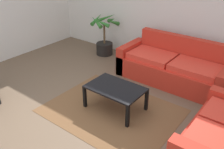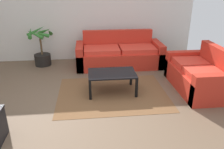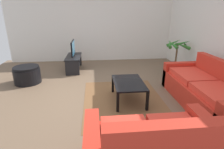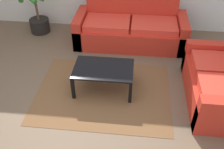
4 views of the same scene
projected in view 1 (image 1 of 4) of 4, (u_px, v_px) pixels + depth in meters
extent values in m
plane|color=brown|center=(66.00, 120.00, 4.08)|extent=(6.60, 6.60, 0.00)
cube|color=silver|center=(160.00, 6.00, 5.56)|extent=(6.00, 0.06, 2.70)
cube|color=red|center=(172.00, 73.00, 5.13)|extent=(2.25, 0.90, 0.42)
cube|color=red|center=(182.00, 47.00, 5.18)|extent=(1.89, 0.16, 0.48)
cube|color=red|center=(131.00, 56.00, 5.64)|extent=(0.18, 0.90, 0.62)
cube|color=red|center=(152.00, 56.00, 5.22)|extent=(0.91, 0.66, 0.12)
cube|color=red|center=(196.00, 68.00, 4.71)|extent=(0.91, 0.66, 0.12)
cube|color=red|center=(222.00, 146.00, 3.26)|extent=(0.90, 1.58, 0.42)
cube|color=red|center=(215.00, 141.00, 2.95)|extent=(0.66, 0.57, 0.12)
cube|color=black|center=(115.00, 88.00, 4.18)|extent=(0.95, 0.62, 0.03)
cube|color=black|center=(85.00, 97.00, 4.33)|extent=(0.05, 0.05, 0.40)
cube|color=black|center=(128.00, 116.00, 3.84)|extent=(0.05, 0.05, 0.40)
cube|color=black|center=(105.00, 84.00, 4.73)|extent=(0.05, 0.05, 0.40)
cube|color=black|center=(146.00, 100.00, 4.24)|extent=(0.05, 0.05, 0.40)
cube|color=brown|center=(112.00, 110.00, 4.30)|extent=(2.20, 1.70, 0.01)
cylinder|color=black|center=(104.00, 49.00, 6.48)|extent=(0.43, 0.43, 0.30)
cylinder|color=brown|center=(104.00, 33.00, 6.28)|extent=(0.05, 0.05, 0.54)
cone|color=#2F752A|center=(113.00, 22.00, 6.00)|extent=(0.13, 0.53, 0.28)
cone|color=#2F752A|center=(112.00, 20.00, 6.20)|extent=(0.40, 0.30, 0.24)
cone|color=#2F752A|center=(105.00, 18.00, 6.35)|extent=(0.49, 0.35, 0.28)
cone|color=#2F752A|center=(97.00, 19.00, 6.23)|extent=(0.15, 0.47, 0.26)
cone|color=#2F752A|center=(96.00, 22.00, 6.02)|extent=(0.45, 0.24, 0.25)
cone|color=#2F752A|center=(102.00, 23.00, 5.96)|extent=(0.42, 0.25, 0.24)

